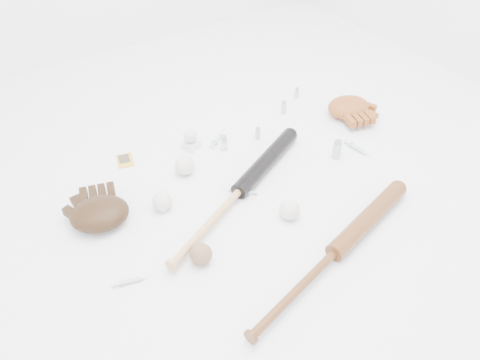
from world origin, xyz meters
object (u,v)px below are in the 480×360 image
bat_wood (335,252)px  glove_dark (100,213)px  bat_dark (239,191)px  pedestal (191,145)px

bat_wood → glove_dark: bearing=121.0°
bat_wood → bat_dark: bearing=89.1°
glove_dark → bat_wood: bearing=-28.6°
glove_dark → pedestal: size_ratio=4.09×
bat_wood → pedestal: bat_wood is taller
bat_dark → glove_dark: (-0.50, 0.17, 0.01)m
glove_dark → bat_dark: bearing=-2.0°
bat_dark → glove_dark: bearing=136.4°
bat_wood → pedestal: size_ratio=14.78×
pedestal → bat_wood: bearing=-82.6°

